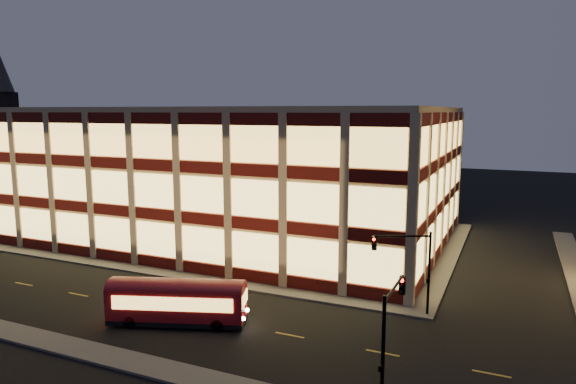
% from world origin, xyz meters
% --- Properties ---
extents(ground, '(200.00, 200.00, 0.00)m').
position_xyz_m(ground, '(0.00, 0.00, 0.00)').
color(ground, black).
rests_on(ground, ground).
extents(sidewalk_office_south, '(54.00, 2.00, 0.15)m').
position_xyz_m(sidewalk_office_south, '(-3.00, 1.00, 0.07)').
color(sidewalk_office_south, '#514F4C').
rests_on(sidewalk_office_south, ground).
extents(sidewalk_office_east, '(2.00, 30.00, 0.15)m').
position_xyz_m(sidewalk_office_east, '(23.00, 17.00, 0.07)').
color(sidewalk_office_east, '#514F4C').
rests_on(sidewalk_office_east, ground).
extents(sidewalk_tower_west, '(2.00, 30.00, 0.15)m').
position_xyz_m(sidewalk_tower_west, '(34.00, 17.00, 0.07)').
color(sidewalk_tower_west, '#514F4C').
rests_on(sidewalk_tower_west, ground).
extents(sidewalk_near, '(100.00, 2.00, 0.15)m').
position_xyz_m(sidewalk_near, '(0.00, -13.00, 0.07)').
color(sidewalk_near, '#514F4C').
rests_on(sidewalk_near, ground).
extents(office_building, '(50.45, 30.45, 14.50)m').
position_xyz_m(office_building, '(-2.91, 16.91, 7.25)').
color(office_building, tan).
rests_on(office_building, ground).
extents(church_tower, '(5.00, 5.00, 18.00)m').
position_xyz_m(church_tower, '(-70.00, 40.00, 9.00)').
color(church_tower, '#2D2621').
rests_on(church_tower, ground).
extents(traffic_signal_far, '(3.79, 1.87, 6.00)m').
position_xyz_m(traffic_signal_far, '(22.21, 0.24, 4.11)').
color(traffic_signal_far, black).
rests_on(traffic_signal_far, ground).
extents(traffic_signal_near, '(0.32, 4.45, 6.00)m').
position_xyz_m(traffic_signal_near, '(23.50, -11.03, 4.13)').
color(traffic_signal_near, black).
rests_on(traffic_signal_near, ground).
extents(trolley_bus, '(9.33, 5.14, 3.08)m').
position_xyz_m(trolley_bus, '(8.40, -7.39, 1.71)').
color(trolley_bus, maroon).
rests_on(trolley_bus, ground).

